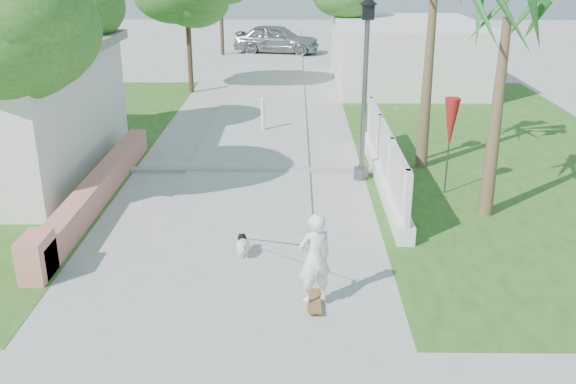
{
  "coord_description": "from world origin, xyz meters",
  "views": [
    {
      "loc": [
        1.22,
        -9.84,
        5.44
      ],
      "look_at": [
        1.09,
        1.62,
        1.1
      ],
      "focal_mm": 40.0,
      "sensor_mm": 36.0,
      "label": 1
    }
  ],
  "objects_px": {
    "patio_umbrella": "(451,124)",
    "bollard": "(263,114)",
    "street_lamp": "(365,84)",
    "dog": "(243,245)",
    "skateboarder": "(276,244)",
    "parked_car": "(277,39)"
  },
  "relations": [
    {
      "from": "street_lamp",
      "to": "skateboarder",
      "type": "bearing_deg",
      "value": -110.42
    },
    {
      "from": "patio_umbrella",
      "to": "dog",
      "type": "xyz_separation_m",
      "value": [
        -4.56,
        -3.39,
        -1.47
      ]
    },
    {
      "from": "dog",
      "to": "parked_car",
      "type": "height_order",
      "value": "parked_car"
    },
    {
      "from": "skateboarder",
      "to": "bollard",
      "type": "bearing_deg",
      "value": -109.15
    },
    {
      "from": "skateboarder",
      "to": "dog",
      "type": "height_order",
      "value": "skateboarder"
    },
    {
      "from": "skateboarder",
      "to": "dog",
      "type": "bearing_deg",
      "value": -78.5
    },
    {
      "from": "street_lamp",
      "to": "skateboarder",
      "type": "height_order",
      "value": "street_lamp"
    },
    {
      "from": "skateboarder",
      "to": "parked_car",
      "type": "relative_size",
      "value": 0.51
    },
    {
      "from": "bollard",
      "to": "patio_umbrella",
      "type": "height_order",
      "value": "patio_umbrella"
    },
    {
      "from": "bollard",
      "to": "patio_umbrella",
      "type": "bearing_deg",
      "value": -50.09
    },
    {
      "from": "street_lamp",
      "to": "patio_umbrella",
      "type": "height_order",
      "value": "street_lamp"
    },
    {
      "from": "bollard",
      "to": "patio_umbrella",
      "type": "relative_size",
      "value": 0.47
    },
    {
      "from": "patio_umbrella",
      "to": "dog",
      "type": "height_order",
      "value": "patio_umbrella"
    },
    {
      "from": "patio_umbrella",
      "to": "bollard",
      "type": "bearing_deg",
      "value": 129.91
    },
    {
      "from": "bollard",
      "to": "dog",
      "type": "relative_size",
      "value": 1.88
    },
    {
      "from": "dog",
      "to": "parked_car",
      "type": "relative_size",
      "value": 0.12
    },
    {
      "from": "skateboarder",
      "to": "parked_car",
      "type": "height_order",
      "value": "skateboarder"
    },
    {
      "from": "skateboarder",
      "to": "patio_umbrella",
      "type": "bearing_deg",
      "value": -155.07
    },
    {
      "from": "street_lamp",
      "to": "skateboarder",
      "type": "distance_m",
      "value": 5.96
    },
    {
      "from": "bollard",
      "to": "parked_car",
      "type": "bearing_deg",
      "value": 90.05
    },
    {
      "from": "street_lamp",
      "to": "dog",
      "type": "xyz_separation_m",
      "value": [
        -2.66,
        -4.39,
        -2.21
      ]
    },
    {
      "from": "skateboarder",
      "to": "dog",
      "type": "distance_m",
      "value": 1.26
    }
  ]
}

